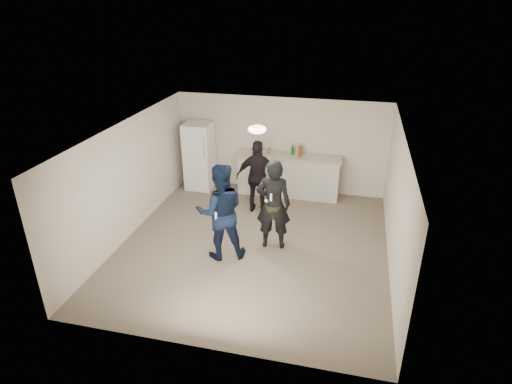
% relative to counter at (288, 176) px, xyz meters
% --- Properties ---
extents(floor, '(6.00, 6.00, 0.00)m').
position_rel_counter_xyz_m(floor, '(-0.29, -2.67, -0.53)').
color(floor, '#6B5B4C').
rests_on(floor, ground).
extents(ceiling, '(6.00, 6.00, 0.00)m').
position_rel_counter_xyz_m(ceiling, '(-0.29, -2.67, 1.98)').
color(ceiling, silver).
rests_on(ceiling, wall_back).
extents(wall_back, '(6.00, 0.00, 6.00)m').
position_rel_counter_xyz_m(wall_back, '(-0.29, 0.33, 0.72)').
color(wall_back, beige).
rests_on(wall_back, floor).
extents(wall_front, '(6.00, 0.00, 6.00)m').
position_rel_counter_xyz_m(wall_front, '(-0.29, -5.67, 0.72)').
color(wall_front, beige).
rests_on(wall_front, floor).
extents(wall_left, '(0.00, 6.00, 6.00)m').
position_rel_counter_xyz_m(wall_left, '(-3.04, -2.67, 0.72)').
color(wall_left, beige).
rests_on(wall_left, floor).
extents(wall_right, '(0.00, 6.00, 6.00)m').
position_rel_counter_xyz_m(wall_right, '(2.46, -2.67, 0.72)').
color(wall_right, beige).
rests_on(wall_right, floor).
extents(counter, '(2.60, 0.56, 1.05)m').
position_rel_counter_xyz_m(counter, '(0.00, 0.00, 0.00)').
color(counter, beige).
rests_on(counter, floor).
extents(counter_top, '(2.68, 0.64, 0.04)m').
position_rel_counter_xyz_m(counter_top, '(0.00, 0.00, 0.55)').
color(counter_top, beige).
rests_on(counter_top, counter).
extents(fridge, '(0.70, 0.70, 1.80)m').
position_rel_counter_xyz_m(fridge, '(-2.41, -0.07, 0.38)').
color(fridge, white).
rests_on(fridge, floor).
extents(fridge_handle, '(0.02, 0.02, 0.60)m').
position_rel_counter_xyz_m(fridge_handle, '(-2.13, -0.44, 0.78)').
color(fridge_handle, silver).
rests_on(fridge_handle, fridge).
extents(ceiling_dome, '(0.36, 0.36, 0.16)m').
position_rel_counter_xyz_m(ceiling_dome, '(-0.29, -2.37, 1.93)').
color(ceiling_dome, white).
rests_on(ceiling_dome, ceiling).
extents(shaker, '(0.08, 0.08, 0.17)m').
position_rel_counter_xyz_m(shaker, '(-0.53, 0.02, 0.65)').
color(shaker, '#AAAAAF').
rests_on(shaker, counter_top).
extents(man, '(1.17, 1.05, 1.98)m').
position_rel_counter_xyz_m(man, '(-0.82, -3.19, 0.47)').
color(man, '#0E1F3C').
rests_on(man, floor).
extents(woman, '(0.76, 0.55, 1.94)m').
position_rel_counter_xyz_m(woman, '(0.10, -2.60, 0.45)').
color(woman, black).
rests_on(woman, floor).
extents(camo_shorts, '(0.34, 0.34, 0.28)m').
position_rel_counter_xyz_m(camo_shorts, '(0.10, -2.60, 0.32)').
color(camo_shorts, '#2A3819').
rests_on(camo_shorts, woman).
extents(spectator, '(1.09, 0.55, 1.78)m').
position_rel_counter_xyz_m(spectator, '(-0.56, -1.09, 0.37)').
color(spectator, black).
rests_on(spectator, floor).
extents(remote_man, '(0.04, 0.04, 0.15)m').
position_rel_counter_xyz_m(remote_man, '(-0.82, -3.47, 0.53)').
color(remote_man, white).
rests_on(remote_man, man).
extents(nunchuk_man, '(0.07, 0.07, 0.07)m').
position_rel_counter_xyz_m(nunchuk_man, '(-0.70, -3.44, 0.45)').
color(nunchuk_man, white).
rests_on(nunchuk_man, man).
extents(remote_woman, '(0.04, 0.04, 0.15)m').
position_rel_counter_xyz_m(remote_woman, '(0.10, -2.85, 0.72)').
color(remote_woman, white).
rests_on(remote_woman, woman).
extents(nunchuk_woman, '(0.07, 0.07, 0.07)m').
position_rel_counter_xyz_m(nunchuk_woman, '(0.00, -2.82, 0.62)').
color(nunchuk_woman, white).
rests_on(nunchuk_woman, woman).
extents(bottle_cluster, '(1.23, 0.28, 0.27)m').
position_rel_counter_xyz_m(bottle_cluster, '(-0.01, 0.08, 0.67)').
color(bottle_cluster, '#164C15').
rests_on(bottle_cluster, counter_top).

